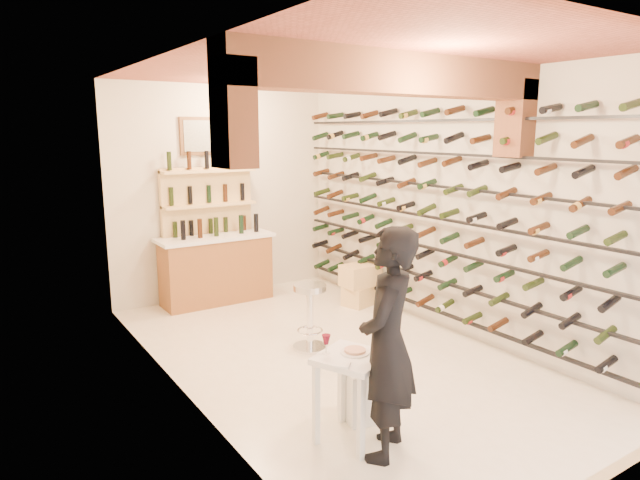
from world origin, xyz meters
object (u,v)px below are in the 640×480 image
at_px(back_counter, 216,267).
at_px(white_stool, 364,392).
at_px(wine_rack, 436,211).
at_px(crate_lower, 360,295).
at_px(chrome_barstool, 310,312).
at_px(person, 387,344).
at_px(tasting_table, 351,371).

height_order(back_counter, white_stool, back_counter).
distance_m(wine_rack, crate_lower, 1.95).
height_order(back_counter, chrome_barstool, back_counter).
relative_size(wine_rack, back_counter, 3.35).
bearing_deg(back_counter, person, -96.03).
height_order(tasting_table, white_stool, tasting_table).
bearing_deg(tasting_table, white_stool, 11.58).
bearing_deg(back_counter, white_stool, -93.82).
bearing_deg(chrome_barstool, person, -106.99).
bearing_deg(crate_lower, chrome_barstool, -146.30).
relative_size(white_stool, chrome_barstool, 0.60).
distance_m(back_counter, crate_lower, 2.17).
distance_m(white_stool, person, 0.89).
bearing_deg(person, back_counter, -133.02).
bearing_deg(back_counter, tasting_table, -98.05).
distance_m(tasting_table, chrome_barstool, 2.01).
height_order(wine_rack, person, wine_rack).
bearing_deg(wine_rack, tasting_table, -148.12).
bearing_deg(white_stool, chrome_barstool, 74.47).
bearing_deg(wine_rack, person, -141.83).
xyz_separation_m(back_counter, tasting_table, (-0.59, -4.15, 0.08)).
height_order(back_counter, crate_lower, back_counter).
bearing_deg(white_stool, wine_rack, 31.29).
height_order(wine_rack, tasting_table, wine_rack).
bearing_deg(crate_lower, white_stool, -126.81).
bearing_deg(chrome_barstool, tasting_table, -112.75).
distance_m(chrome_barstool, crate_lower, 1.85).
xyz_separation_m(wine_rack, back_counter, (-1.83, 2.65, -1.02)).
relative_size(tasting_table, white_stool, 1.92).
bearing_deg(chrome_barstool, crate_lower, 33.70).
bearing_deg(tasting_table, chrome_barstool, 43.32).
xyz_separation_m(back_counter, chrome_barstool, (0.19, -2.31, -0.08)).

